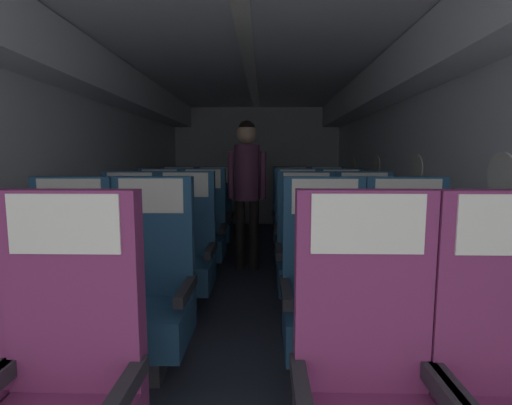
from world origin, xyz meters
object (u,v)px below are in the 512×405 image
seat_a_left_aisle (61,399)px  seat_d_right_aisle (341,233)px  seat_c_left_window (129,254)px  seat_c_left_aisle (185,254)px  seat_b_left_aisle (150,295)px  seat_c_right_aisle (365,255)px  seat_b_left_window (68,295)px  seat_e_left_window (179,218)px  seat_b_right_aisle (409,297)px  seat_b_right_window (325,297)px  seat_d_left_aisle (203,232)px  seat_e_left_aisle (214,218)px  seat_a_right_window (369,399)px  flight_attendant (247,178)px  seat_d_right_window (297,233)px  seat_d_left_window (159,232)px  seat_e_right_aisle (327,219)px  seat_e_right_window (291,219)px  seat_c_right_window (306,255)px

seat_a_left_aisle → seat_d_right_aisle: 3.09m
seat_d_right_aisle → seat_c_left_window: bearing=-155.1°
seat_c_left_aisle → seat_d_right_aisle: same height
seat_b_left_aisle → seat_c_left_aisle: (0.01, 0.91, 0.00)m
seat_c_right_aisle → seat_b_left_window: bearing=-154.1°
seat_c_left_window → seat_e_left_window: bearing=90.3°
seat_b_right_aisle → seat_b_right_window: size_ratio=1.00×
seat_d_left_aisle → seat_e_left_aisle: 0.90m
seat_a_right_window → seat_d_right_aisle: (0.46, 2.70, 0.00)m
seat_b_right_aisle → flight_attendant: size_ratio=0.69×
seat_c_left_aisle → seat_d_right_window: same height
seat_c_left_window → flight_attendant: (0.91, 1.19, 0.56)m
seat_d_left_window → seat_d_left_aisle: same height
flight_attendant → seat_d_right_aisle: bearing=-30.9°
seat_e_right_aisle → seat_e_right_window: bearing=179.9°
seat_a_right_window → seat_e_left_window: bearing=112.0°
seat_b_right_aisle → seat_c_left_aisle: bearing=148.1°
seat_a_left_aisle → seat_d_right_window: (1.00, 2.74, 0.00)m
seat_a_left_aisle → seat_b_right_window: same height
seat_e_right_window → seat_d_right_window: bearing=-89.9°
seat_a_left_aisle → seat_c_right_window: bearing=61.4°
seat_d_right_aisle → seat_a_left_aisle: bearing=-118.2°
seat_d_left_aisle → seat_d_right_window: same height
seat_e_right_window → flight_attendant: 0.99m
seat_d_right_window → flight_attendant: size_ratio=0.69×
seat_d_right_window → flight_attendant: 0.83m
seat_b_left_aisle → seat_b_right_window: bearing=-0.9°
seat_d_right_window → seat_a_left_aisle: bearing=-110.1°
seat_d_right_aisle → seat_e_left_window: bearing=154.5°
flight_attendant → seat_a_left_aisle: bearing=-112.8°
seat_c_right_aisle → seat_d_left_aisle: size_ratio=1.00×
seat_d_left_aisle → seat_d_right_window: bearing=-0.7°
seat_d_left_window → seat_e_left_aisle: size_ratio=1.00×
seat_c_left_window → seat_c_right_aisle: size_ratio=1.00×
seat_b_left_window → seat_b_right_window: size_ratio=1.00×
seat_a_right_window → seat_e_right_window: (0.00, 3.61, 0.00)m
seat_b_right_aisle → seat_c_left_window: bearing=154.6°
seat_c_left_aisle → flight_attendant: flight_attendant is taller
seat_a_left_aisle → seat_c_right_aisle: same height
seat_b_left_aisle → seat_e_right_aisle: same height
seat_c_left_aisle → seat_e_left_aisle: (-0.02, 1.82, 0.00)m
seat_b_right_aisle → seat_c_right_window: same height
seat_c_left_window → seat_d_right_aisle: same height
seat_c_left_aisle → seat_e_left_aisle: 1.82m
seat_d_right_window → seat_a_right_window: bearing=-90.1°
seat_c_right_aisle → seat_e_left_aisle: (-1.47, 1.81, 0.00)m
seat_c_right_aisle → seat_b_left_aisle: bearing=-148.0°
seat_b_left_window → seat_e_left_aisle: bearing=80.5°
seat_d_right_aisle → seat_e_left_window: (-1.92, 0.91, 0.00)m
seat_b_right_aisle → seat_c_right_window: size_ratio=1.00×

